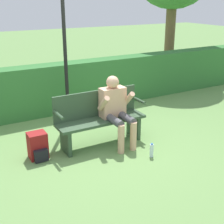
{
  "coord_description": "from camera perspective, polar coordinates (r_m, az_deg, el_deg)",
  "views": [
    {
      "loc": [
        -2.25,
        -4.35,
        2.41
      ],
      "look_at": [
        0.15,
        -0.1,
        0.6
      ],
      "focal_mm": 50.0,
      "sensor_mm": 36.0,
      "label": 1
    }
  ],
  "objects": [
    {
      "name": "backpack",
      "position": [
        5.05,
        -13.38,
        -6.14
      ],
      "size": [
        0.28,
        0.32,
        0.42
      ],
      "color": "maroon",
      "rests_on": "ground"
    },
    {
      "name": "water_bottle",
      "position": [
        5.03,
        7.25,
        -6.99
      ],
      "size": [
        0.06,
        0.06,
        0.23
      ],
      "color": "silver",
      "rests_on": "ground"
    },
    {
      "name": "signpost",
      "position": [
        6.09,
        -8.63,
        12.42
      ],
      "size": [
        0.3,
        0.09,
        2.84
      ],
      "color": "black",
      "rests_on": "ground"
    },
    {
      "name": "park_bench",
      "position": [
        5.32,
        -2.28,
        -1.04
      ],
      "size": [
        1.55,
        0.42,
        0.92
      ],
      "color": "#334C33",
      "rests_on": "ground"
    },
    {
      "name": "ground_plane",
      "position": [
        5.46,
        -1.9,
        -5.83
      ],
      "size": [
        40.0,
        40.0,
        0.0
      ],
      "primitive_type": "plane",
      "color": "#668E4C"
    },
    {
      "name": "hedge_back",
      "position": [
        6.93,
        -9.4,
        4.38
      ],
      "size": [
        12.0,
        0.46,
        1.07
      ],
      "color": "#337033",
      "rests_on": "ground"
    },
    {
      "name": "person_seated",
      "position": [
        5.25,
        0.72,
        0.86
      ],
      "size": [
        0.56,
        0.65,
        1.17
      ],
      "color": "#DBA884",
      "rests_on": "ground"
    }
  ]
}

